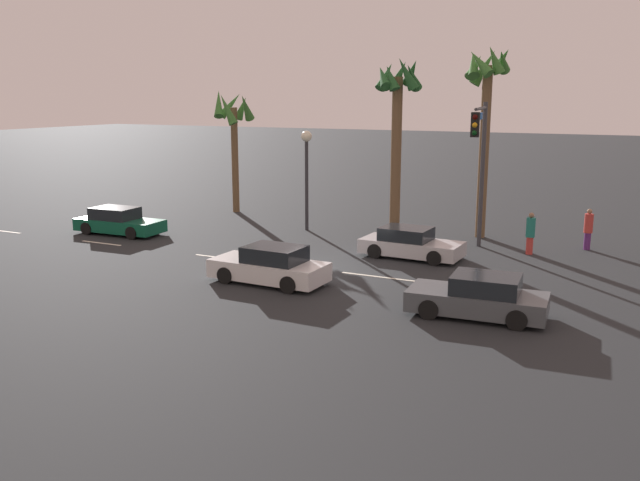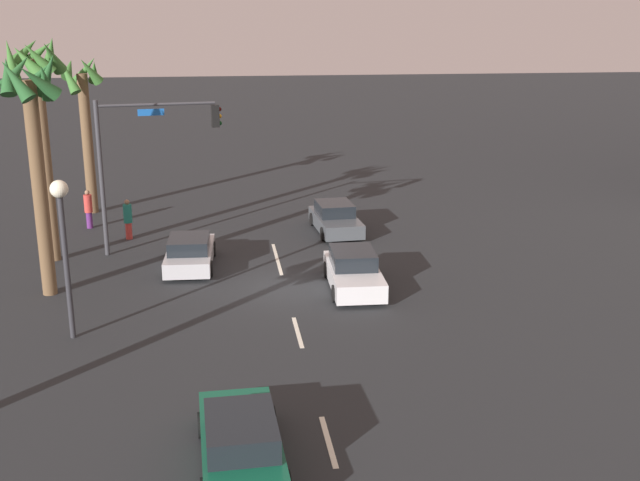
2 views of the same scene
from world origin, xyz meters
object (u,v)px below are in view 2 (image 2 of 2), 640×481
at_px(car_0, 241,443).
at_px(pedestrian_0, 128,218).
at_px(car_2, 353,271).
at_px(car_3, 335,219).
at_px(traffic_signal, 141,150).
at_px(car_1, 190,253).
at_px(pedestrian_1, 88,208).
at_px(palm_tree_2, 84,107).
at_px(streetlamp, 63,227).
at_px(palm_tree_1, 38,98).
at_px(palm_tree_3, 34,124).

xyz_separation_m(car_0, pedestrian_0, (19.68, 4.43, 0.36)).
relative_size(car_2, car_3, 1.02).
bearing_deg(pedestrian_0, traffic_signal, -155.33).
distance_m(car_1, traffic_signal, 4.98).
xyz_separation_m(car_1, car_2, (-3.44, -6.23, 0.05)).
relative_size(pedestrian_1, palm_tree_2, 0.23).
bearing_deg(streetlamp, car_2, -70.74).
relative_size(traffic_signal, pedestrian_0, 3.54).
relative_size(car_0, car_2, 1.03).
height_order(car_1, traffic_signal, traffic_signal).
xyz_separation_m(traffic_signal, pedestrian_0, (2.17, 1.00, -3.53)).
bearing_deg(pedestrian_1, car_0, -163.41).
xyz_separation_m(streetlamp, palm_tree_2, (16.91, 1.75, 1.82)).
bearing_deg(palm_tree_1, car_0, -156.61).
bearing_deg(car_3, palm_tree_1, 102.75).
bearing_deg(car_2, pedestrian_1, 47.60).
bearing_deg(traffic_signal, streetlamp, 169.88).
xyz_separation_m(car_1, streetlamp, (-6.87, 3.58, 3.10)).
height_order(pedestrian_1, palm_tree_2, palm_tree_2).
bearing_deg(streetlamp, traffic_signal, -10.12).
distance_m(car_0, palm_tree_3, 15.30).
bearing_deg(car_2, palm_tree_1, 66.74).
height_order(streetlamp, palm_tree_3, palm_tree_3).
height_order(car_1, pedestrian_1, pedestrian_1).
distance_m(traffic_signal, palm_tree_1, 4.54).
xyz_separation_m(car_1, traffic_signal, (2.43, 1.93, 3.90)).
relative_size(streetlamp, palm_tree_3, 0.59).
xyz_separation_m(pedestrian_0, palm_tree_2, (5.44, 2.41, 4.54)).
height_order(palm_tree_2, palm_tree_3, palm_tree_3).
distance_m(traffic_signal, palm_tree_3, 6.14).
bearing_deg(pedestrian_0, palm_tree_3, 163.03).
distance_m(car_1, palm_tree_3, 8.05).
height_order(car_1, streetlamp, streetlamp).
height_order(traffic_signal, pedestrian_0, traffic_signal).
bearing_deg(car_2, car_3, -4.08).
bearing_deg(traffic_signal, car_3, -76.31).
xyz_separation_m(traffic_signal, pedestrian_1, (4.41, 3.10, -3.51)).
bearing_deg(pedestrian_0, palm_tree_2, 23.89).
distance_m(car_1, pedestrian_1, 8.49).
relative_size(car_3, palm_tree_2, 0.55).
relative_size(pedestrian_1, palm_tree_3, 0.21).
height_order(car_3, palm_tree_2, palm_tree_2).
relative_size(car_1, palm_tree_1, 0.48).
xyz_separation_m(car_0, palm_tree_2, (25.12, 6.84, 4.90)).
distance_m(car_2, palm_tree_1, 14.44).
distance_m(car_0, car_3, 20.34).
xyz_separation_m(palm_tree_1, palm_tree_2, (8.32, -0.43, -1.31)).
height_order(car_0, palm_tree_3, palm_tree_3).
height_order(traffic_signal, palm_tree_2, palm_tree_2).
bearing_deg(car_3, palm_tree_2, 65.68).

